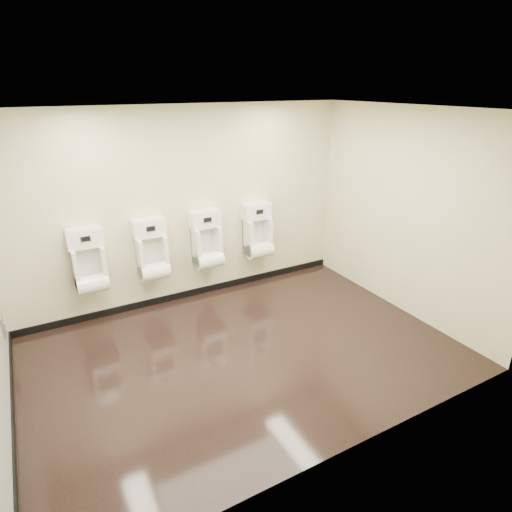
{
  "coord_description": "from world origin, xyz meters",
  "views": [
    {
      "loc": [
        -1.99,
        -3.89,
        3.06
      ],
      "look_at": [
        0.46,
        0.55,
        0.99
      ],
      "focal_mm": 30.0,
      "sensor_mm": 36.0,
      "label": 1
    }
  ],
  "objects_px": {
    "access_panel": "(3,324)",
    "urinal_3": "(258,234)",
    "urinal_1": "(152,254)",
    "urinal_2": "(207,244)",
    "urinal_0": "(89,265)"
  },
  "relations": [
    {
      "from": "urinal_0",
      "to": "urinal_3",
      "type": "xyz_separation_m",
      "value": [
        2.5,
        0.0,
        0.0
      ]
    },
    {
      "from": "urinal_1",
      "to": "urinal_3",
      "type": "relative_size",
      "value": 1.0
    },
    {
      "from": "urinal_2",
      "to": "urinal_3",
      "type": "bearing_deg",
      "value": 0.0
    },
    {
      "from": "urinal_0",
      "to": "urinal_1",
      "type": "relative_size",
      "value": 1.0
    },
    {
      "from": "urinal_3",
      "to": "urinal_1",
      "type": "bearing_deg",
      "value": 180.0
    },
    {
      "from": "urinal_1",
      "to": "urinal_3",
      "type": "height_order",
      "value": "same"
    },
    {
      "from": "urinal_1",
      "to": "urinal_0",
      "type": "bearing_deg",
      "value": 180.0
    },
    {
      "from": "access_panel",
      "to": "urinal_3",
      "type": "bearing_deg",
      "value": 6.43
    },
    {
      "from": "access_panel",
      "to": "urinal_3",
      "type": "xyz_separation_m",
      "value": [
        3.56,
        0.4,
        0.36
      ]
    },
    {
      "from": "urinal_1",
      "to": "access_panel",
      "type": "bearing_deg",
      "value": -167.99
    },
    {
      "from": "urinal_2",
      "to": "urinal_1",
      "type": "bearing_deg",
      "value": 180.0
    },
    {
      "from": "urinal_1",
      "to": "urinal_2",
      "type": "bearing_deg",
      "value": 0.0
    },
    {
      "from": "urinal_1",
      "to": "urinal_2",
      "type": "height_order",
      "value": "same"
    },
    {
      "from": "urinal_2",
      "to": "urinal_3",
      "type": "xyz_separation_m",
      "value": [
        0.85,
        0.0,
        0.0
      ]
    },
    {
      "from": "access_panel",
      "to": "urinal_1",
      "type": "bearing_deg",
      "value": 12.01
    }
  ]
}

